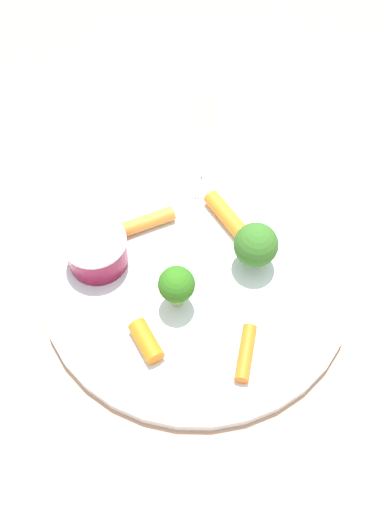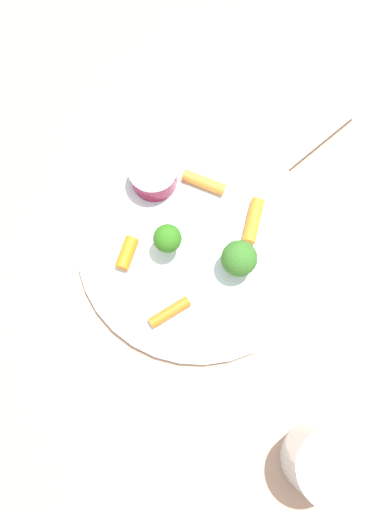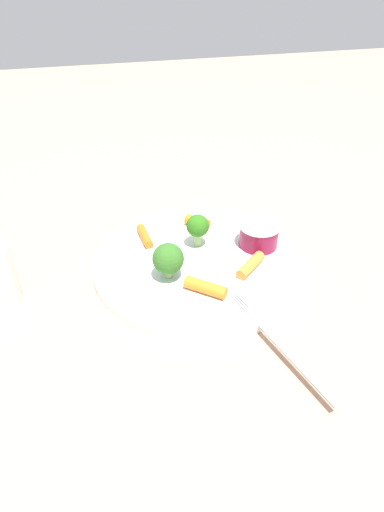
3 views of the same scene
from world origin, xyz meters
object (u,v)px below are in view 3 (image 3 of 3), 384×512
at_px(carrot_stick_2, 145,236).
at_px(carrot_stick_1, 251,265).
at_px(plate, 199,263).
at_px(broccoli_floret_0, 168,259).
at_px(broccoli_floret_1, 198,227).
at_px(fork, 276,342).
at_px(carrot_stick_0, 206,287).
at_px(sauce_cup, 259,235).
at_px(carrot_stick_3, 197,222).

bearing_deg(carrot_stick_2, carrot_stick_1, 50.73).
distance_m(plate, broccoli_floret_0, 0.07).
bearing_deg(broccoli_floret_1, broccoli_floret_0, -41.00).
relative_size(broccoli_floret_1, fork, 0.28).
bearing_deg(carrot_stick_1, broccoli_floret_1, -142.85).
bearing_deg(broccoli_floret_1, plate, -11.17).
xyz_separation_m(carrot_stick_0, carrot_stick_2, (-0.14, -0.06, -0.00)).
relative_size(carrot_stick_0, carrot_stick_2, 1.09).
bearing_deg(carrot_stick_0, sauce_cup, 129.82).
bearing_deg(fork, carrot_stick_1, 173.15).
relative_size(broccoli_floret_0, fork, 0.28).
bearing_deg(broccoli_floret_1, fork, 10.80).
height_order(carrot_stick_0, carrot_stick_1, carrot_stick_0).
bearing_deg(carrot_stick_2, broccoli_floret_0, 10.58).
bearing_deg(carrot_stick_3, sauce_cup, 47.42).
distance_m(broccoli_floret_0, carrot_stick_1, 0.11).
bearing_deg(broccoli_floret_1, sauce_cup, 77.01).
xyz_separation_m(sauce_cup, carrot_stick_0, (0.09, -0.10, -0.01)).
distance_m(sauce_cup, carrot_stick_1, 0.06).
distance_m(sauce_cup, broccoli_floret_0, 0.15).
xyz_separation_m(plate, sauce_cup, (-0.02, 0.09, 0.02)).
height_order(carrot_stick_1, carrot_stick_3, carrot_stick_3).
height_order(carrot_stick_1, fork, carrot_stick_1).
xyz_separation_m(plate, broccoli_floret_1, (-0.04, 0.01, 0.04)).
bearing_deg(carrot_stick_0, broccoli_floret_0, -136.42).
bearing_deg(carrot_stick_2, broccoli_floret_1, 66.50).
relative_size(sauce_cup, carrot_stick_0, 1.07).
distance_m(broccoli_floret_1, fork, 0.21).
bearing_deg(sauce_cup, carrot_stick_2, -107.96).
xyz_separation_m(sauce_cup, fork, (0.19, -0.05, -0.02)).
relative_size(plate, carrot_stick_3, 7.67).
bearing_deg(carrot_stick_3, broccoli_floret_0, -30.97).
xyz_separation_m(broccoli_floret_0, carrot_stick_1, (0.01, 0.11, -0.02)).
relative_size(sauce_cup, broccoli_floret_1, 1.20).
relative_size(plate, fork, 1.63).
height_order(plate, sauce_cup, sauce_cup).
height_order(sauce_cup, carrot_stick_1, sauce_cup).
xyz_separation_m(carrot_stick_2, carrot_stick_3, (-0.02, 0.09, 0.00)).
relative_size(carrot_stick_3, fork, 0.21).
bearing_deg(plate, broccoli_floret_0, -60.45).
height_order(broccoli_floret_0, fork, broccoli_floret_0).
relative_size(carrot_stick_0, carrot_stick_3, 1.45).
bearing_deg(sauce_cup, carrot_stick_0, -50.18).
distance_m(carrot_stick_0, fork, 0.12).
relative_size(carrot_stick_2, fork, 0.28).
relative_size(broccoli_floret_1, carrot_stick_2, 0.98).
relative_size(plate, carrot_stick_0, 5.30).
height_order(plate, carrot_stick_0, carrot_stick_0).
distance_m(carrot_stick_0, carrot_stick_2, 0.15).
xyz_separation_m(carrot_stick_0, carrot_stick_3, (-0.15, 0.03, 0.00)).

